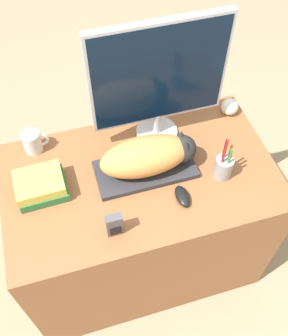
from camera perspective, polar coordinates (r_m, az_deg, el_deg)
ground_plane at (r=2.14m, az=2.18°, el=-20.17°), size 12.00×12.00×0.00m
desk at (r=1.91m, az=-0.49°, el=-7.80°), size 1.11×0.65×0.77m
keyboard at (r=1.59m, az=0.19°, el=-0.21°), size 0.40×0.19×0.02m
cat at (r=1.52m, az=0.99°, el=1.90°), size 0.39×0.17×0.15m
monitor at (r=1.51m, az=2.19°, el=12.91°), size 0.54×0.18×0.55m
computer_mouse at (r=1.52m, az=5.59°, el=-4.11°), size 0.05×0.10×0.03m
coffee_mug at (r=1.70m, az=-15.82°, el=3.67°), size 0.11×0.07×0.10m
pen_cup at (r=1.57m, az=11.48°, el=0.22°), size 0.07×0.07×0.22m
baseball at (r=1.83m, az=12.34°, el=8.70°), size 0.08×0.08×0.08m
phone at (r=1.41m, az=-4.31°, el=-8.23°), size 0.06×0.03×0.11m
book_stack at (r=1.56m, az=-14.75°, el=-2.46°), size 0.19×0.17×0.08m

